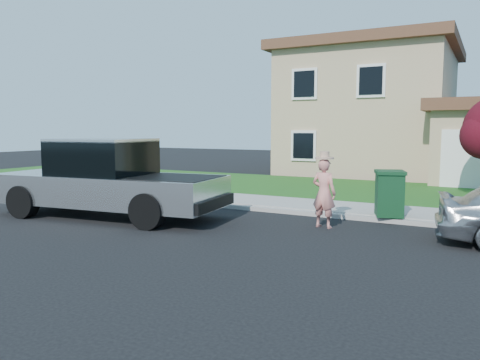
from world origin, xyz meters
name	(u,v)px	position (x,y,z in m)	size (l,w,h in m)	color
ground	(206,229)	(0.00, 0.00, 0.00)	(80.00, 80.00, 0.00)	black
curb	(290,212)	(1.00, 2.90, 0.06)	(40.00, 0.20, 0.12)	gray
sidewalk	(304,206)	(1.00, 4.00, 0.07)	(40.00, 2.00, 0.15)	gray
lawn	(345,190)	(1.00, 8.50, 0.05)	(40.00, 7.00, 0.10)	#154A17
house	(393,115)	(1.31, 16.38, 3.17)	(14.00, 11.30, 6.85)	tan
pickup_truck	(108,181)	(-3.27, 0.12, 1.00)	(6.76, 2.94, 2.15)	black
woman	(324,192)	(2.42, 1.55, 0.89)	(0.68, 0.51, 1.87)	#DE847A
trash_bin	(389,193)	(3.69, 3.10, 0.75)	(0.95, 1.02, 1.19)	#0E341A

